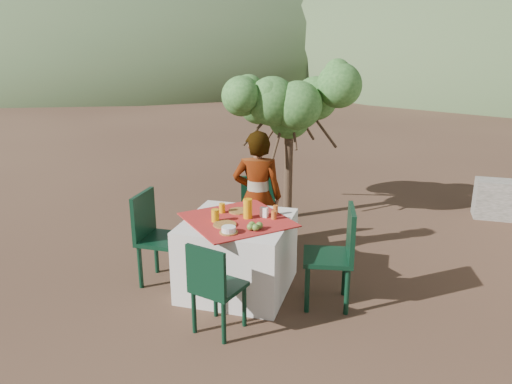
{
  "coord_description": "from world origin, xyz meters",
  "views": [
    {
      "loc": [
        1.17,
        -4.01,
        2.5
      ],
      "look_at": [
        -0.21,
        0.79,
        0.93
      ],
      "focal_mm": 35.0,
      "sensor_mm": 36.0,
      "label": 1
    }
  ],
  "objects_px": {
    "person": "(257,197)",
    "juice_pitcher": "(248,209)",
    "chair_far": "(258,210)",
    "table": "(238,254)",
    "shrub_tree": "(295,111)",
    "chair_left": "(155,234)",
    "chair_right": "(337,252)",
    "chair_near": "(214,285)"
  },
  "relations": [
    {
      "from": "chair_far",
      "to": "shrub_tree",
      "type": "relative_size",
      "value": 0.46
    },
    {
      "from": "chair_far",
      "to": "shrub_tree",
      "type": "distance_m",
      "value": 1.62
    },
    {
      "from": "person",
      "to": "chair_right",
      "type": "bearing_deg",
      "value": 130.8
    },
    {
      "from": "shrub_tree",
      "to": "juice_pitcher",
      "type": "height_order",
      "value": "shrub_tree"
    },
    {
      "from": "chair_right",
      "to": "shrub_tree",
      "type": "distance_m",
      "value": 2.66
    },
    {
      "from": "chair_near",
      "to": "shrub_tree",
      "type": "distance_m",
      "value": 3.27
    },
    {
      "from": "chair_near",
      "to": "chair_right",
      "type": "xyz_separation_m",
      "value": [
        0.94,
        0.8,
        0.08
      ]
    },
    {
      "from": "chair_left",
      "to": "table",
      "type": "bearing_deg",
      "value": -85.25
    },
    {
      "from": "chair_far",
      "to": "table",
      "type": "bearing_deg",
      "value": -102.28
    },
    {
      "from": "juice_pitcher",
      "to": "person",
      "type": "bearing_deg",
      "value": 97.79
    },
    {
      "from": "table",
      "to": "juice_pitcher",
      "type": "relative_size",
      "value": 6.6
    },
    {
      "from": "chair_right",
      "to": "chair_left",
      "type": "bearing_deg",
      "value": -98.47
    },
    {
      "from": "chair_left",
      "to": "chair_far",
      "type": "bearing_deg",
      "value": -36.19
    },
    {
      "from": "chair_far",
      "to": "chair_left",
      "type": "relative_size",
      "value": 0.91
    },
    {
      "from": "chair_far",
      "to": "person",
      "type": "distance_m",
      "value": 0.4
    },
    {
      "from": "chair_right",
      "to": "shrub_tree",
      "type": "relative_size",
      "value": 0.51
    },
    {
      "from": "juice_pitcher",
      "to": "shrub_tree",
      "type": "bearing_deg",
      "value": 90.13
    },
    {
      "from": "chair_left",
      "to": "person",
      "type": "xyz_separation_m",
      "value": [
        0.87,
        0.82,
        0.22
      ]
    },
    {
      "from": "chair_left",
      "to": "person",
      "type": "bearing_deg",
      "value": -47.36
    },
    {
      "from": "table",
      "to": "chair_right",
      "type": "xyz_separation_m",
      "value": [
        1.0,
        -0.03,
        0.17
      ]
    },
    {
      "from": "chair_left",
      "to": "juice_pitcher",
      "type": "distance_m",
      "value": 1.02
    },
    {
      "from": "chair_left",
      "to": "person",
      "type": "height_order",
      "value": "person"
    },
    {
      "from": "table",
      "to": "shrub_tree",
      "type": "distance_m",
      "value": 2.54
    },
    {
      "from": "chair_far",
      "to": "person",
      "type": "height_order",
      "value": "person"
    },
    {
      "from": "shrub_tree",
      "to": "chair_near",
      "type": "bearing_deg",
      "value": -90.52
    },
    {
      "from": "chair_left",
      "to": "chair_right",
      "type": "bearing_deg",
      "value": -89.1
    },
    {
      "from": "juice_pitcher",
      "to": "chair_near",
      "type": "bearing_deg",
      "value": -92.12
    },
    {
      "from": "person",
      "to": "juice_pitcher",
      "type": "relative_size",
      "value": 7.71
    },
    {
      "from": "table",
      "to": "chair_left",
      "type": "bearing_deg",
      "value": -174.66
    },
    {
      "from": "chair_right",
      "to": "shrub_tree",
      "type": "height_order",
      "value": "shrub_tree"
    },
    {
      "from": "chair_far",
      "to": "juice_pitcher",
      "type": "bearing_deg",
      "value": -96.71
    },
    {
      "from": "chair_near",
      "to": "person",
      "type": "height_order",
      "value": "person"
    },
    {
      "from": "table",
      "to": "chair_left",
      "type": "height_order",
      "value": "chair_left"
    },
    {
      "from": "chair_right",
      "to": "table",
      "type": "bearing_deg",
      "value": -101.84
    },
    {
      "from": "table",
      "to": "person",
      "type": "relative_size",
      "value": 0.86
    },
    {
      "from": "chair_far",
      "to": "person",
      "type": "relative_size",
      "value": 0.59
    },
    {
      "from": "table",
      "to": "chair_near",
      "type": "xyz_separation_m",
      "value": [
        0.06,
        -0.83,
        0.09
      ]
    },
    {
      "from": "chair_far",
      "to": "juice_pitcher",
      "type": "distance_m",
      "value": 1.05
    },
    {
      "from": "chair_left",
      "to": "juice_pitcher",
      "type": "relative_size",
      "value": 4.94
    },
    {
      "from": "chair_far",
      "to": "chair_right",
      "type": "distance_m",
      "value": 1.51
    },
    {
      "from": "chair_near",
      "to": "juice_pitcher",
      "type": "height_order",
      "value": "juice_pitcher"
    },
    {
      "from": "person",
      "to": "shrub_tree",
      "type": "distance_m",
      "value": 1.71
    }
  ]
}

